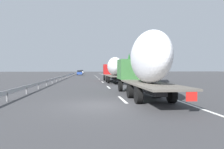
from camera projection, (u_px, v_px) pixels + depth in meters
name	position (u px, v px, depth m)	size (l,w,h in m)	color
ground_plane	(90.00, 77.00, 51.15)	(260.00, 260.00, 0.00)	#38383A
lane_stripe_0	(122.00, 99.00, 13.68)	(3.20, 0.20, 0.01)	white
lane_stripe_1	(108.00, 87.00, 23.08)	(3.20, 0.20, 0.01)	white
lane_stripe_2	(103.00, 82.00, 32.51)	(3.20, 0.20, 0.01)	white
lane_stripe_3	(99.00, 79.00, 42.27)	(3.20, 0.20, 0.01)	white
lane_stripe_4	(97.00, 77.00, 51.88)	(3.20, 0.20, 0.01)	white
lane_stripe_5	(96.00, 76.00, 57.90)	(3.20, 0.20, 0.01)	white
lane_stripe_6	(95.00, 75.00, 67.50)	(3.20, 0.20, 0.01)	white
edge_line_right	(109.00, 77.00, 56.79)	(110.00, 0.20, 0.01)	white
truck_lead	(114.00, 68.00, 32.04)	(14.25, 2.55, 4.08)	#B21919
truck_trailing	(145.00, 63.00, 14.46)	(12.18, 2.55, 4.81)	#387038
car_blue_sedan	(80.00, 73.00, 70.87)	(4.71, 1.90, 1.80)	#28479E
car_white_van	(82.00, 72.00, 98.78)	(4.20, 1.76, 1.83)	white
road_sign	(115.00, 69.00, 52.09)	(0.10, 0.90, 3.13)	gray
tree_0	(157.00, 59.00, 30.31)	(2.83, 2.83, 5.89)	#472D19
tree_1	(155.00, 57.00, 32.85)	(3.90, 3.90, 7.07)	#472D19
tree_2	(129.00, 62.00, 63.20)	(2.63, 2.63, 7.55)	#472D19
guardrail_median	(69.00, 75.00, 53.37)	(94.00, 0.10, 0.76)	#9EA0A5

